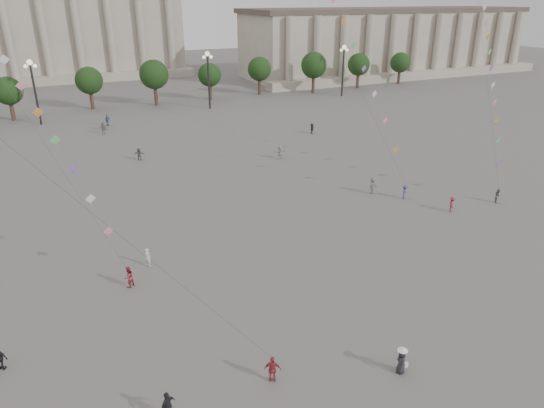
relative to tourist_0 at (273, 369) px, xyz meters
name	(u,v)px	position (x,y,z in m)	size (l,w,h in m)	color
ground	(337,350)	(4.66, 0.66, -0.84)	(360.00, 360.00, 0.00)	#54524F
hall_east	(389,42)	(79.66, 94.56, 7.59)	(84.00, 26.22, 17.20)	gray
hall_central	(86,19)	(4.66, 129.88, 13.40)	(48.30, 34.30, 35.50)	gray
tree_row	(121,79)	(4.66, 78.66, 4.56)	(137.12, 5.12, 8.00)	#3B291D
lamp_post_mid_west	(33,80)	(-10.34, 70.66, 6.52)	(2.00, 0.90, 10.65)	#262628
lamp_post_mid_east	(208,70)	(19.66, 70.66, 6.52)	(2.00, 0.90, 10.65)	#262628
lamp_post_far_east	(343,61)	(49.66, 70.66, 6.52)	(2.00, 0.90, 10.65)	#262628
person_crowd_0	(107,120)	(-0.20, 64.98, 0.10)	(1.09, 0.45, 1.86)	#395381
person_crowd_4	(105,125)	(-0.99, 62.08, 0.03)	(1.60, 0.51, 1.73)	#ADADA9
person_crowd_6	(373,186)	(21.94, 20.96, 0.11)	(1.23, 0.70, 1.90)	#5A5A5F
person_crowd_7	(280,152)	(18.16, 36.53, 0.05)	(1.63, 0.52, 1.76)	#AFAEAA
person_crowd_8	(452,204)	(26.30, 13.65, -0.06)	(1.00, 0.58, 1.55)	maroon
person_crowd_9	(312,128)	(28.47, 46.12, -0.03)	(1.49, 0.47, 1.60)	black
person_crowd_12	(139,154)	(1.04, 43.85, -0.01)	(1.53, 0.49, 1.65)	slate
person_crowd_13	(148,257)	(-3.68, 15.78, -0.05)	(0.57, 0.37, 1.56)	silver
person_crowd_16	(103,128)	(-1.55, 59.62, 0.14)	(1.14, 0.47, 1.94)	slate
tourist_0	(273,369)	(0.00, 0.00, 0.00)	(0.98, 0.41, 1.67)	maroon
tourist_4	(168,406)	(-5.95, -0.14, 0.02)	(1.00, 0.42, 1.70)	black
kite_flyer_0	(129,277)	(-5.61, 13.30, 0.00)	(0.81, 0.63, 1.68)	maroon
kite_flyer_1	(405,192)	(24.21, 18.37, -0.08)	(0.97, 0.56, 1.51)	navy
kite_flyer_2	(498,196)	(32.36, 13.37, -0.07)	(0.74, 0.58, 1.53)	slate
hat_person	(402,361)	(6.98, -2.49, 0.00)	(0.90, 0.80, 1.69)	black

